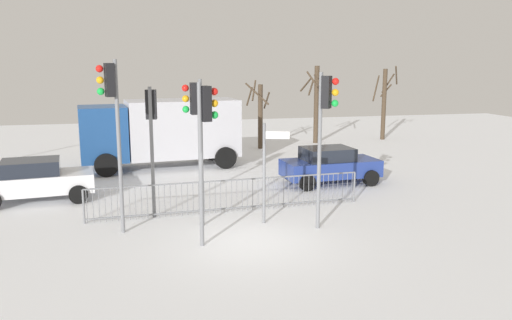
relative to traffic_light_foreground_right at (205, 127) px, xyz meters
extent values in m
plane|color=white|center=(1.12, -0.04, -3.15)|extent=(60.00, 60.00, 0.00)
cylinder|color=slate|center=(-0.14, -0.04, -1.00)|extent=(0.11, 0.11, 4.30)
cube|color=black|center=(0.02, 0.01, 0.60)|extent=(0.30, 0.37, 0.90)
sphere|color=red|center=(0.26, 0.08, 0.90)|extent=(0.20, 0.20, 0.20)
sphere|color=orange|center=(0.26, 0.08, 0.60)|extent=(0.20, 0.20, 0.20)
sphere|color=green|center=(0.26, 0.08, 0.30)|extent=(0.20, 0.20, 0.20)
cylinder|color=slate|center=(-2.20, 1.54, -0.72)|extent=(0.11, 0.11, 4.86)
cube|color=black|center=(-2.36, 1.50, 1.16)|extent=(0.29, 0.37, 0.90)
sphere|color=red|center=(-2.60, 1.44, 1.46)|extent=(0.20, 0.20, 0.20)
sphere|color=orange|center=(-2.60, 1.44, 1.16)|extent=(0.20, 0.20, 0.20)
sphere|color=green|center=(-2.60, 1.44, 0.86)|extent=(0.20, 0.20, 0.20)
cylinder|color=slate|center=(-1.27, 2.87, -1.12)|extent=(0.11, 0.11, 4.07)
cube|color=black|center=(-1.24, 3.03, 0.37)|extent=(0.35, 0.27, 0.90)
sphere|color=red|center=(-1.20, 3.28, 0.67)|extent=(0.20, 0.20, 0.20)
sphere|color=orange|center=(-1.20, 3.28, 0.37)|extent=(0.20, 0.20, 0.20)
sphere|color=green|center=(-1.20, 3.28, 0.07)|extent=(0.20, 0.20, 0.20)
cylinder|color=slate|center=(3.35, 0.64, -0.89)|extent=(0.11, 0.11, 4.52)
cube|color=black|center=(3.48, 0.54, 0.81)|extent=(0.37, 0.39, 0.90)
sphere|color=red|center=(3.68, 0.39, 1.11)|extent=(0.20, 0.20, 0.20)
sphere|color=orange|center=(3.68, 0.39, 0.81)|extent=(0.20, 0.20, 0.20)
sphere|color=green|center=(3.68, 0.39, 0.51)|extent=(0.20, 0.20, 0.20)
cylinder|color=slate|center=(0.09, 1.67, -0.99)|extent=(0.11, 0.11, 4.32)
cube|color=black|center=(-0.07, 1.67, 0.62)|extent=(0.23, 0.33, 0.90)
sphere|color=red|center=(-0.32, 1.66, 0.92)|extent=(0.20, 0.20, 0.20)
sphere|color=orange|center=(-0.32, 1.66, 0.62)|extent=(0.20, 0.20, 0.20)
sphere|color=green|center=(-0.32, 1.66, 0.32)|extent=(0.20, 0.20, 0.20)
cylinder|color=slate|center=(1.93, 1.48, -1.63)|extent=(0.09, 0.09, 3.04)
cube|color=white|center=(2.31, 1.36, -0.47)|extent=(0.68, 0.24, 0.22)
cube|color=slate|center=(1.11, 2.88, -2.10)|extent=(8.93, 0.49, 0.04)
cube|color=slate|center=(1.11, 2.88, -3.03)|extent=(8.93, 0.49, 0.04)
cylinder|color=slate|center=(-3.27, 2.66, -2.63)|extent=(0.02, 0.02, 1.05)
cylinder|color=slate|center=(-3.09, 2.67, -2.63)|extent=(0.02, 0.02, 1.05)
cylinder|color=slate|center=(-2.91, 2.68, -2.63)|extent=(0.02, 0.02, 1.05)
cylinder|color=slate|center=(-2.73, 2.69, -2.63)|extent=(0.02, 0.02, 1.05)
cylinder|color=slate|center=(-2.55, 2.69, -2.63)|extent=(0.02, 0.02, 1.05)
cylinder|color=slate|center=(-2.37, 2.70, -2.63)|extent=(0.02, 0.02, 1.05)
cylinder|color=slate|center=(-2.19, 2.71, -2.63)|extent=(0.02, 0.02, 1.05)
cylinder|color=slate|center=(-2.02, 2.72, -2.63)|extent=(0.02, 0.02, 1.05)
cylinder|color=slate|center=(-1.84, 2.73, -2.63)|extent=(0.02, 0.02, 1.05)
cylinder|color=slate|center=(-1.66, 2.74, -2.63)|extent=(0.02, 0.02, 1.05)
cylinder|color=slate|center=(-1.48, 2.75, -2.63)|extent=(0.02, 0.02, 1.05)
cylinder|color=slate|center=(-1.30, 2.76, -2.63)|extent=(0.02, 0.02, 1.05)
cylinder|color=slate|center=(-1.12, 2.77, -2.63)|extent=(0.02, 0.02, 1.05)
cylinder|color=slate|center=(-0.94, 2.78, -2.63)|extent=(0.02, 0.02, 1.05)
cylinder|color=slate|center=(-0.76, 2.78, -2.63)|extent=(0.02, 0.02, 1.05)
cylinder|color=slate|center=(-0.59, 2.79, -2.63)|extent=(0.02, 0.02, 1.05)
cylinder|color=slate|center=(-0.41, 2.80, -2.63)|extent=(0.02, 0.02, 1.05)
cylinder|color=slate|center=(-0.23, 2.81, -2.63)|extent=(0.02, 0.02, 1.05)
cylinder|color=slate|center=(-0.05, 2.82, -2.63)|extent=(0.02, 0.02, 1.05)
cylinder|color=slate|center=(0.13, 2.83, -2.63)|extent=(0.02, 0.02, 1.05)
cylinder|color=slate|center=(0.31, 2.84, -2.63)|extent=(0.02, 0.02, 1.05)
cylinder|color=slate|center=(0.49, 2.85, -2.63)|extent=(0.02, 0.02, 1.05)
cylinder|color=slate|center=(0.66, 2.86, -2.63)|extent=(0.02, 0.02, 1.05)
cylinder|color=slate|center=(0.84, 2.86, -2.63)|extent=(0.02, 0.02, 1.05)
cylinder|color=slate|center=(1.02, 2.87, -2.63)|extent=(0.02, 0.02, 1.05)
cylinder|color=slate|center=(1.20, 2.88, -2.63)|extent=(0.02, 0.02, 1.05)
cylinder|color=slate|center=(1.38, 2.89, -2.63)|extent=(0.02, 0.02, 1.05)
cylinder|color=slate|center=(1.56, 2.90, -2.63)|extent=(0.02, 0.02, 1.05)
cylinder|color=slate|center=(1.74, 2.91, -2.63)|extent=(0.02, 0.02, 1.05)
cylinder|color=slate|center=(1.91, 2.92, -2.63)|extent=(0.02, 0.02, 1.05)
cylinder|color=slate|center=(2.09, 2.93, -2.63)|extent=(0.02, 0.02, 1.05)
cylinder|color=slate|center=(2.27, 2.94, -2.63)|extent=(0.02, 0.02, 1.05)
cylinder|color=slate|center=(2.45, 2.94, -2.63)|extent=(0.02, 0.02, 1.05)
cylinder|color=slate|center=(2.63, 2.95, -2.63)|extent=(0.02, 0.02, 1.05)
cylinder|color=slate|center=(2.81, 2.96, -2.63)|extent=(0.02, 0.02, 1.05)
cylinder|color=slate|center=(2.99, 2.97, -2.63)|extent=(0.02, 0.02, 1.05)
cylinder|color=slate|center=(3.16, 2.98, -2.63)|extent=(0.02, 0.02, 1.05)
cylinder|color=slate|center=(3.34, 2.99, -2.63)|extent=(0.02, 0.02, 1.05)
cylinder|color=slate|center=(3.52, 3.00, -2.63)|extent=(0.02, 0.02, 1.05)
cylinder|color=slate|center=(3.70, 3.01, -2.63)|extent=(0.02, 0.02, 1.05)
cylinder|color=slate|center=(3.88, 3.02, -2.63)|extent=(0.02, 0.02, 1.05)
cylinder|color=slate|center=(4.06, 3.03, -2.63)|extent=(0.02, 0.02, 1.05)
cylinder|color=slate|center=(4.24, 3.03, -2.63)|extent=(0.02, 0.02, 1.05)
cylinder|color=slate|center=(4.41, 3.04, -2.63)|extent=(0.02, 0.02, 1.05)
cylinder|color=slate|center=(4.59, 3.05, -2.63)|extent=(0.02, 0.02, 1.05)
cylinder|color=slate|center=(4.77, 3.06, -2.63)|extent=(0.02, 0.02, 1.05)
cylinder|color=slate|center=(4.95, 3.07, -2.63)|extent=(0.02, 0.02, 1.05)
cylinder|color=slate|center=(5.13, 3.08, -2.63)|extent=(0.02, 0.02, 1.05)
cylinder|color=slate|center=(5.31, 3.09, -2.63)|extent=(0.02, 0.02, 1.05)
cylinder|color=slate|center=(5.49, 3.10, -2.63)|extent=(0.02, 0.02, 1.05)
cylinder|color=slate|center=(-3.35, 2.65, -2.63)|extent=(0.06, 0.06, 1.05)
cylinder|color=slate|center=(5.58, 3.10, -2.63)|extent=(0.06, 0.06, 1.05)
cube|color=silver|center=(-5.19, 5.77, -2.51)|extent=(3.97, 2.12, 0.65)
cube|color=#1E232D|center=(-5.34, 5.75, -1.96)|extent=(2.06, 1.70, 0.55)
cylinder|color=black|center=(-3.94, 6.77, -2.83)|extent=(0.66, 0.29, 0.64)
cylinder|color=black|center=(-3.75, 5.08, -2.83)|extent=(0.66, 0.29, 0.64)
cube|color=navy|center=(5.78, 5.88, -2.51)|extent=(3.90, 1.94, 0.65)
cube|color=#1E232D|center=(5.63, 5.87, -1.96)|extent=(1.99, 1.62, 0.55)
cylinder|color=black|center=(7.07, 6.82, -2.83)|extent=(0.65, 0.26, 0.64)
cylinder|color=black|center=(7.18, 5.12, -2.83)|extent=(0.65, 0.26, 0.64)
cylinder|color=black|center=(4.37, 6.64, -2.83)|extent=(0.65, 0.26, 0.64)
cylinder|color=black|center=(4.48, 4.95, -2.83)|extent=(0.65, 0.26, 0.64)
cube|color=silver|center=(0.39, 10.82, -1.35)|extent=(5.23, 2.92, 2.60)
cube|color=navy|center=(-3.14, 10.44, -1.45)|extent=(2.23, 2.50, 2.40)
cylinder|color=black|center=(-3.01, 9.25, -2.65)|extent=(1.03, 0.41, 1.00)
cylinder|color=black|center=(-3.27, 11.63, -2.65)|extent=(1.03, 0.41, 1.00)
cylinder|color=black|center=(2.21, 9.81, -2.65)|extent=(1.03, 0.41, 1.00)
cylinder|color=black|center=(1.95, 12.19, -2.65)|extent=(1.03, 0.41, 1.00)
cylinder|color=#473828|center=(5.10, 14.90, -1.36)|extent=(0.26, 0.26, 3.59)
cylinder|color=#473828|center=(4.54, 15.18, -0.22)|extent=(0.65, 1.21, 0.98)
cylinder|color=#473828|center=(4.77, 14.33, -0.04)|extent=(1.24, 0.76, 1.20)
cylinder|color=#473828|center=(4.77, 15.07, 0.10)|extent=(0.44, 0.76, 1.13)
cylinder|color=#473828|center=(5.47, 14.95, -0.45)|extent=(0.19, 0.83, 0.99)
cylinder|color=#473828|center=(13.45, 16.54, -0.95)|extent=(0.27, 0.27, 4.40)
cylinder|color=#473828|center=(13.78, 16.76, 0.35)|extent=(0.56, 0.78, 1.23)
cylinder|color=#473828|center=(13.67, 16.77, -0.10)|extent=(0.59, 0.56, 0.83)
cylinder|color=#473828|center=(13.05, 16.90, 0.05)|extent=(0.85, 0.92, 1.58)
cylinder|color=#473828|center=(14.01, 16.18, 0.85)|extent=(0.83, 1.22, 1.16)
cylinder|color=#473828|center=(8.84, 16.13, -0.85)|extent=(0.29, 0.29, 4.60)
cylinder|color=#473828|center=(8.48, 15.92, 0.67)|extent=(0.54, 0.83, 0.93)
cylinder|color=#473828|center=(9.00, 15.56, 0.23)|extent=(1.25, 0.43, 1.49)
cylinder|color=#473828|center=(8.57, 16.36, 0.16)|extent=(0.59, 0.67, 0.92)
cylinder|color=#473828|center=(8.34, 16.63, 0.34)|extent=(1.10, 1.10, 0.81)
camera|label=1|loc=(-1.74, -13.04, 1.62)|focal=36.17mm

